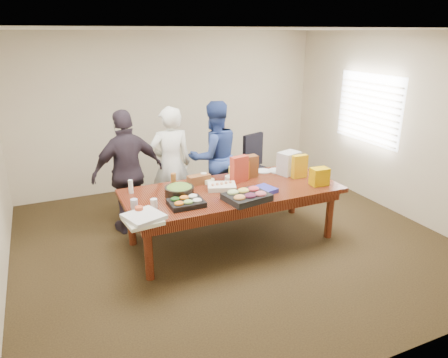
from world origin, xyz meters
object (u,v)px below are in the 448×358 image
sheet_cake (222,187)px  conference_table (232,215)px  salad_bowl (179,191)px  person_center (171,165)px  office_chair (258,169)px  person_right (214,157)px

sheet_cake → conference_table: bearing=-4.7°
conference_table → sheet_cake: sheet_cake is taller
sheet_cake → salad_bowl: bearing=-159.9°
person_center → salad_bowl: (-0.19, -0.94, -0.04)m
conference_table → office_chair: (1.05, 1.21, 0.14)m
office_chair → sheet_cake: office_chair is taller
person_right → office_chair: bearing=-174.7°
conference_table → person_center: size_ratio=1.64×
conference_table → office_chair: 1.60m
conference_table → salad_bowl: bearing=175.6°
conference_table → sheet_cake: (-0.13, 0.06, 0.41)m
conference_table → sheet_cake: size_ratio=7.84×
conference_table → person_center: (-0.51, 1.00, 0.48)m
sheet_cake → salad_bowl: size_ratio=0.98×
person_right → sheet_cake: bearing=69.4°
person_center → salad_bowl: person_center is taller
salad_bowl → person_center: bearing=78.8°
person_center → sheet_cake: 1.02m
office_chair → person_right: bearing=169.0°
salad_bowl → conference_table: bearing=-4.4°
conference_table → person_center: 1.22m
conference_table → office_chair: size_ratio=2.74×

